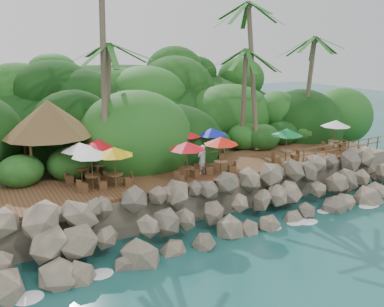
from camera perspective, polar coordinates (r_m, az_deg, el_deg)
ground at (r=22.64m, az=7.67°, el=-11.82°), size 140.00×140.00×0.00m
land_base at (r=35.48m, az=-7.99°, el=-0.02°), size 32.00×25.20×2.10m
jungle_hill at (r=42.60m, az=-11.69°, el=0.90°), size 44.80×28.00×15.40m
seawall at (r=23.63m, az=4.83°, el=-7.48°), size 29.00×4.00×2.30m
terrace at (r=26.46m, az=0.00°, el=-2.51°), size 26.00×5.00×0.20m
jungle_foliage at (r=34.87m, az=-7.32°, el=-2.06°), size 44.00×16.00×12.00m
foam_line at (r=22.84m, az=7.21°, el=-11.47°), size 25.20×0.80×0.06m
palms at (r=28.01m, az=-1.86°, el=18.62°), size 31.80×7.00×14.11m
palapa at (r=26.61m, az=-19.34°, el=4.70°), size 5.61×5.61×4.60m
dining_clusters at (r=25.63m, az=-0.55°, el=1.68°), size 20.75×5.38×2.36m
railing at (r=31.61m, az=20.29°, el=0.79°), size 8.30×0.10×1.00m
waiter at (r=25.34m, az=1.42°, el=-0.86°), size 0.76×0.57×1.87m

